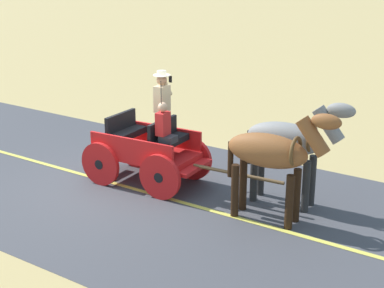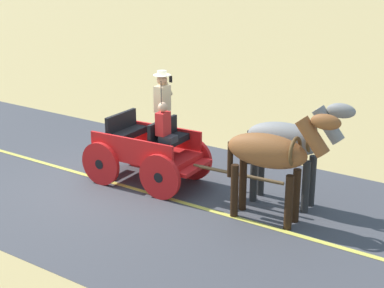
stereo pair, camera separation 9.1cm
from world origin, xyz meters
name	(u,v)px [view 1 (the left image)]	position (x,y,z in m)	size (l,w,h in m)	color
ground_plane	(118,185)	(0.00, 0.00, 0.00)	(200.00, 200.00, 0.00)	tan
road_surface	(118,184)	(0.00, 0.00, 0.00)	(6.77, 160.00, 0.01)	#424247
road_centre_stripe	(118,184)	(0.00, 0.00, 0.01)	(0.12, 160.00, 0.00)	#DBCC4C
horse_drawn_carriage	(150,147)	(-0.51, 0.51, 0.82)	(1.57, 4.52, 2.50)	red
horse_near_side	(290,141)	(-1.14, 3.51, 1.32)	(0.69, 2.14, 2.21)	gray
horse_off_side	(273,154)	(-0.28, 3.56, 1.32)	(0.67, 2.14, 2.21)	brown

